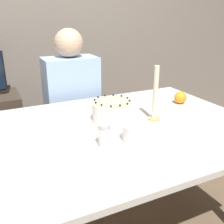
{
  "coord_description": "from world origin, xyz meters",
  "views": [
    {
      "loc": [
        -0.53,
        -1.15,
        1.35
      ],
      "look_at": [
        0.06,
        0.09,
        0.83
      ],
      "focal_mm": 42.0,
      "sensor_mm": 36.0,
      "label": 1
    }
  ],
  "objects_px": {
    "cake": "(112,111)",
    "person_man_blue_shirt": "(73,119)",
    "sugar_shaker": "(104,135)",
    "sugar_bowl": "(136,133)",
    "candle": "(155,98)"
  },
  "relations": [
    {
      "from": "candle",
      "to": "person_man_blue_shirt",
      "type": "height_order",
      "value": "person_man_blue_shirt"
    },
    {
      "from": "cake",
      "to": "person_man_blue_shirt",
      "type": "xyz_separation_m",
      "value": [
        -0.03,
        0.66,
        -0.29
      ]
    },
    {
      "from": "sugar_bowl",
      "to": "sugar_shaker",
      "type": "bearing_deg",
      "value": 173.85
    },
    {
      "from": "sugar_bowl",
      "to": "person_man_blue_shirt",
      "type": "relative_size",
      "value": 0.1
    },
    {
      "from": "sugar_shaker",
      "to": "person_man_blue_shirt",
      "type": "relative_size",
      "value": 0.09
    },
    {
      "from": "sugar_shaker",
      "to": "person_man_blue_shirt",
      "type": "height_order",
      "value": "person_man_blue_shirt"
    },
    {
      "from": "sugar_shaker",
      "to": "candle",
      "type": "distance_m",
      "value": 0.43
    },
    {
      "from": "cake",
      "to": "candle",
      "type": "relative_size",
      "value": 0.7
    },
    {
      "from": "cake",
      "to": "person_man_blue_shirt",
      "type": "height_order",
      "value": "person_man_blue_shirt"
    },
    {
      "from": "sugar_shaker",
      "to": "candle",
      "type": "height_order",
      "value": "candle"
    },
    {
      "from": "person_man_blue_shirt",
      "to": "sugar_shaker",
      "type": "bearing_deg",
      "value": 82.08
    },
    {
      "from": "sugar_bowl",
      "to": "person_man_blue_shirt",
      "type": "distance_m",
      "value": 0.96
    },
    {
      "from": "sugar_shaker",
      "to": "candle",
      "type": "bearing_deg",
      "value": 23.44
    },
    {
      "from": "candle",
      "to": "sugar_bowl",
      "type": "bearing_deg",
      "value": -141.29
    },
    {
      "from": "sugar_shaker",
      "to": "person_man_blue_shirt",
      "type": "distance_m",
      "value": 0.96
    }
  ]
}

